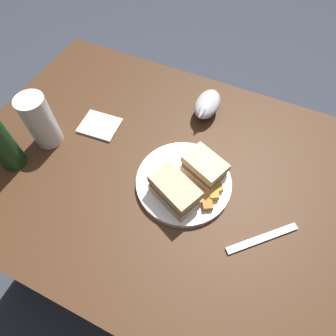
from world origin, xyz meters
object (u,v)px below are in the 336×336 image
at_px(sandwich_half_left, 175,191).
at_px(napkin, 100,126).
at_px(pint_glass, 41,123).
at_px(fork, 262,238).
at_px(sandwich_half_right, 204,168).
at_px(plate, 184,182).
at_px(gravy_boat, 207,104).

relative_size(sandwich_half_left, napkin, 1.23).
bearing_deg(sandwich_half_left, napkin, -23.20).
distance_m(pint_glass, fork, 0.63).
bearing_deg(sandwich_half_right, fork, 152.53).
bearing_deg(sandwich_half_right, plate, 43.72).
relative_size(gravy_boat, napkin, 1.18).
relative_size(sandwich_half_left, gravy_boat, 1.05).
distance_m(plate, fork, 0.23).
bearing_deg(plate, napkin, -13.95).
bearing_deg(napkin, sandwich_half_right, 173.65).
bearing_deg(plate, sandwich_half_left, 87.93).
bearing_deg(fork, napkin, -58.61).
xyz_separation_m(sandwich_half_left, napkin, (0.30, -0.13, -0.04)).
relative_size(sandwich_half_left, fork, 0.75).
xyz_separation_m(sandwich_half_right, pint_glass, (0.44, 0.06, 0.02)).
height_order(sandwich_half_right, napkin, sandwich_half_right).
height_order(pint_glass, gravy_boat, pint_glass).
distance_m(sandwich_half_right, pint_glass, 0.45).
distance_m(gravy_boat, napkin, 0.32).
height_order(plate, pint_glass, pint_glass).
distance_m(napkin, fork, 0.54).
bearing_deg(pint_glass, sandwich_half_left, 176.15).
relative_size(plate, fork, 1.35).
xyz_separation_m(sandwich_half_right, gravy_boat, (0.07, -0.22, -0.01)).
distance_m(plate, sandwich_half_right, 0.07).
height_order(plate, napkin, plate).
bearing_deg(napkin, gravy_boat, -146.04).
bearing_deg(gravy_boat, sandwich_half_right, 108.56).
distance_m(plate, pint_glass, 0.41).
relative_size(sandwich_half_right, pint_glass, 0.77).
relative_size(plate, sandwich_half_right, 2.05).
distance_m(plate, napkin, 0.31).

